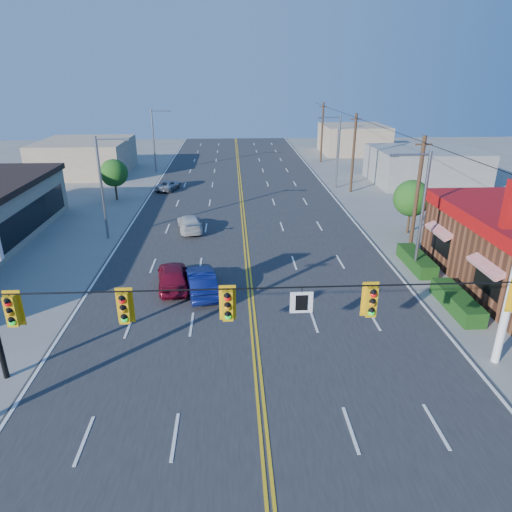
{
  "coord_description": "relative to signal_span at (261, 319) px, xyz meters",
  "views": [
    {
      "loc": [
        -0.99,
        -13.07,
        12.42
      ],
      "look_at": [
        0.37,
        12.1,
        2.2
      ],
      "focal_mm": 32.0,
      "sensor_mm": 36.0,
      "label": 1
    }
  ],
  "objects": [
    {
      "name": "car_blue",
      "position": [
        -2.83,
        11.69,
        -4.14
      ],
      "size": [
        2.41,
        4.72,
        1.48
      ],
      "primitive_type": "imported",
      "rotation": [
        0.0,
        0.0,
        3.34
      ],
      "color": "#0E1757",
      "rests_on": "ground"
    },
    {
      "name": "tree_kfc_rear",
      "position": [
        13.62,
        22.0,
        -1.95
      ],
      "size": [
        2.94,
        2.94,
        4.41
      ],
      "color": "#47301E",
      "rests_on": "ground"
    },
    {
      "name": "tree_west",
      "position": [
        -12.88,
        34.0,
        -2.09
      ],
      "size": [
        2.8,
        2.8,
        4.2
      ],
      "color": "#47301E",
      "rests_on": "ground"
    },
    {
      "name": "signal_span",
      "position": [
        0.0,
        0.0,
        0.0
      ],
      "size": [
        24.32,
        0.34,
        9.0
      ],
      "color": "#47301E",
      "rests_on": "ground"
    },
    {
      "name": "utility_pole_mid",
      "position": [
        12.32,
        36.0,
        -0.69
      ],
      "size": [
        0.28,
        0.28,
        8.4
      ],
      "primitive_type": "cylinder",
      "color": "#47301E",
      "rests_on": "ground"
    },
    {
      "name": "car_magenta",
      "position": [
        -4.58,
        12.54,
        -4.12
      ],
      "size": [
        2.44,
        4.69,
        1.52
      ],
      "primitive_type": "imported",
      "rotation": [
        0.0,
        0.0,
        3.29
      ],
      "color": "maroon",
      "rests_on": "ground"
    },
    {
      "name": "car_silver",
      "position": [
        -7.96,
        37.74,
        -4.34
      ],
      "size": [
        2.84,
        4.25,
        1.08
      ],
      "primitive_type": "imported",
      "rotation": [
        0.0,
        0.0,
        2.85
      ],
      "color": "#AEAEB4",
      "rests_on": "ground"
    },
    {
      "name": "streetlight_se",
      "position": [
        10.91,
        14.0,
        -0.37
      ],
      "size": [
        2.55,
        0.25,
        8.0
      ],
      "color": "gray",
      "rests_on": "ground"
    },
    {
      "name": "road",
      "position": [
        0.12,
        20.0,
        -4.86
      ],
      "size": [
        20.0,
        120.0,
        0.06
      ],
      "primitive_type": "cube",
      "color": "#2D2D30",
      "rests_on": "ground"
    },
    {
      "name": "bld_west_far",
      "position": [
        -19.88,
        48.0,
        -2.79
      ],
      "size": [
        11.0,
        12.0,
        4.2
      ],
      "primitive_type": "cube",
      "color": "tan",
      "rests_on": "ground"
    },
    {
      "name": "streetlight_ne",
      "position": [
        10.91,
        38.0,
        -0.37
      ],
      "size": [
        2.55,
        0.25,
        8.0
      ],
      "color": "gray",
      "rests_on": "ground"
    },
    {
      "name": "bld_east_mid",
      "position": [
        22.12,
        40.0,
        -2.89
      ],
      "size": [
        12.0,
        10.0,
        4.0
      ],
      "primitive_type": "cube",
      "color": "gray",
      "rests_on": "ground"
    },
    {
      "name": "streetlight_sw",
      "position": [
        -10.67,
        22.0,
        -0.37
      ],
      "size": [
        2.55,
        0.25,
        8.0
      ],
      "color": "gray",
      "rests_on": "ground"
    },
    {
      "name": "car_white",
      "position": [
        -4.44,
        23.4,
        -4.24
      ],
      "size": [
        2.58,
        4.72,
        1.3
      ],
      "primitive_type": "imported",
      "rotation": [
        0.0,
        0.0,
        3.32
      ],
      "color": "silver",
      "rests_on": "ground"
    },
    {
      "name": "utility_pole_far",
      "position": [
        12.32,
        54.0,
        -0.69
      ],
      "size": [
        0.28,
        0.28,
        8.4
      ],
      "primitive_type": "cylinder",
      "color": "#47301E",
      "rests_on": "ground"
    },
    {
      "name": "streetlight_nw",
      "position": [
        -10.67,
        48.0,
        -0.37
      ],
      "size": [
        2.55,
        0.25,
        8.0
      ],
      "color": "gray",
      "rests_on": "ground"
    },
    {
      "name": "utility_pole_near",
      "position": [
        12.32,
        18.0,
        -0.69
      ],
      "size": [
        0.28,
        0.28,
        8.4
      ],
      "primitive_type": "cylinder",
      "color": "#47301E",
      "rests_on": "ground"
    },
    {
      "name": "ground",
      "position": [
        0.12,
        0.0,
        -4.89
      ],
      "size": [
        160.0,
        160.0,
        0.0
      ],
      "primitive_type": "plane",
      "color": "gray",
      "rests_on": "ground"
    },
    {
      "name": "bld_east_far",
      "position": [
        19.12,
        62.0,
        -2.69
      ],
      "size": [
        10.0,
        10.0,
        4.4
      ],
      "primitive_type": "cube",
      "color": "tan",
      "rests_on": "ground"
    }
  ]
}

